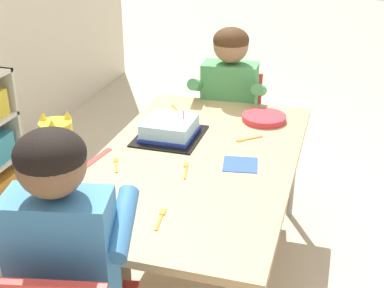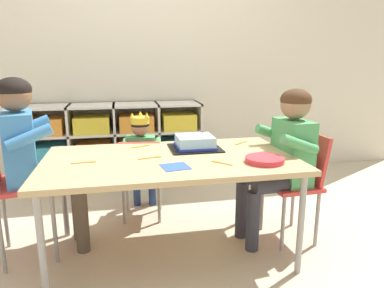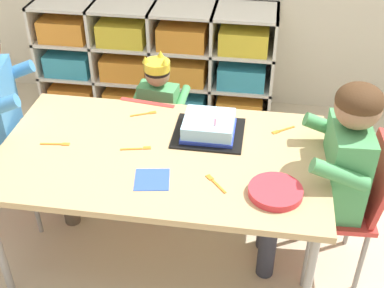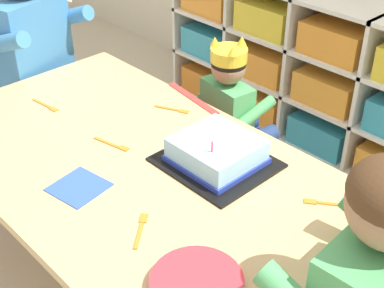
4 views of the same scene
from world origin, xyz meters
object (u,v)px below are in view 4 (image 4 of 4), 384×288
at_px(classroom_chair_blue, 213,147).
at_px(paper_plate_stack, 197,284).
at_px(activity_table, 133,171).
at_px(adult_helper_seated, 44,51).
at_px(birthday_cake_on_tray, 217,154).
at_px(fork_at_table_front_edge, 141,228).
at_px(fork_by_napkin, 114,144).
at_px(fork_near_child_seat, 323,203).
at_px(fork_near_cake_tray, 174,110).
at_px(child_with_crown, 235,110).
at_px(fork_scattered_mid_table, 47,106).
at_px(classroom_chair_adult_side, 32,88).

height_order(classroom_chair_blue, paper_plate_stack, paper_plate_stack).
bearing_deg(activity_table, adult_helper_seated, 168.12).
bearing_deg(birthday_cake_on_tray, adult_helper_seated, -179.35).
bearing_deg(fork_at_table_front_edge, fork_by_napkin, -157.11).
height_order(activity_table, classroom_chair_blue, classroom_chair_blue).
relative_size(birthday_cake_on_tray, paper_plate_stack, 1.49).
bearing_deg(birthday_cake_on_tray, paper_plate_stack, -50.75).
bearing_deg(fork_near_child_seat, fork_by_napkin, 165.06).
xyz_separation_m(fork_near_child_seat, fork_near_cake_tray, (-0.67, 0.05, -0.00)).
bearing_deg(child_with_crown, classroom_chair_blue, 90.74).
height_order(fork_near_child_seat, fork_at_table_front_edge, same).
bearing_deg(fork_near_child_seat, adult_helper_seated, 147.93).
bearing_deg(fork_scattered_mid_table, fork_at_table_front_edge, 160.34).
xyz_separation_m(classroom_chair_blue, fork_scattered_mid_table, (-0.34, -0.52, 0.26)).
xyz_separation_m(fork_by_napkin, fork_at_table_front_edge, (0.37, -0.19, 0.00)).
bearing_deg(birthday_cake_on_tray, fork_near_cake_tray, 159.50).
xyz_separation_m(classroom_chair_adult_side, fork_near_cake_tray, (0.76, 0.16, 0.15)).
relative_size(activity_table, fork_scattered_mid_table, 10.81).
height_order(classroom_chair_adult_side, birthday_cake_on_tray, classroom_chair_adult_side).
bearing_deg(fork_near_cake_tray, fork_scattered_mid_table, 17.61).
bearing_deg(classroom_chair_adult_side, fork_scattered_mid_table, -122.12).
bearing_deg(classroom_chair_blue, classroom_chair_adult_side, 33.62).
bearing_deg(adult_helper_seated, fork_scattered_mid_table, -132.30).
height_order(fork_scattered_mid_table, fork_near_cake_tray, same).
bearing_deg(fork_at_table_front_edge, classroom_chair_blue, 170.26).
bearing_deg(activity_table, classroom_chair_blue, 105.84).
xyz_separation_m(child_with_crown, birthday_cake_on_tray, (0.32, -0.44, 0.15)).
height_order(adult_helper_seated, fork_near_child_seat, adult_helper_seated).
xyz_separation_m(classroom_chair_blue, fork_near_cake_tray, (-0.00, -0.21, 0.26)).
bearing_deg(fork_scattered_mid_table, child_with_crown, -126.35).
distance_m(child_with_crown, classroom_chair_adult_side, 0.91).
bearing_deg(fork_scattered_mid_table, fork_near_child_seat, -172.32).
height_order(child_with_crown, fork_near_child_seat, child_with_crown).
relative_size(birthday_cake_on_tray, fork_scattered_mid_table, 2.40).
distance_m(fork_near_cake_tray, fork_at_table_front_edge, 0.63).
relative_size(fork_near_child_seat, fork_near_cake_tray, 0.88).
height_order(fork_scattered_mid_table, fork_by_napkin, same).
bearing_deg(activity_table, birthday_cake_on_tray, 43.30).
relative_size(birthday_cake_on_tray, fork_near_child_seat, 2.96).
height_order(birthday_cake_on_tray, fork_scattered_mid_table, birthday_cake_on_tray).
relative_size(fork_scattered_mid_table, fork_near_child_seat, 1.23).
bearing_deg(classroom_chair_adult_side, fork_by_napkin, -111.44).
xyz_separation_m(classroom_chair_blue, fork_near_child_seat, (0.67, -0.25, 0.26)).
bearing_deg(fork_by_napkin, activity_table, 161.74).
relative_size(birthday_cake_on_tray, fork_at_table_front_edge, 2.90).
distance_m(paper_plate_stack, fork_by_napkin, 0.65).
bearing_deg(classroom_chair_blue, fork_near_cake_tray, 97.83).
bearing_deg(fork_by_napkin, paper_plate_stack, 147.60).
relative_size(classroom_chair_blue, fork_by_napkin, 4.58).
bearing_deg(fork_near_cake_tray, activity_table, 90.02).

